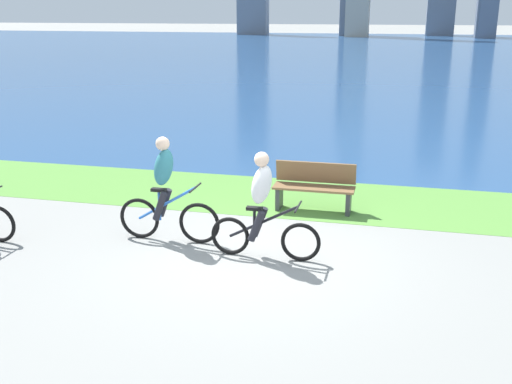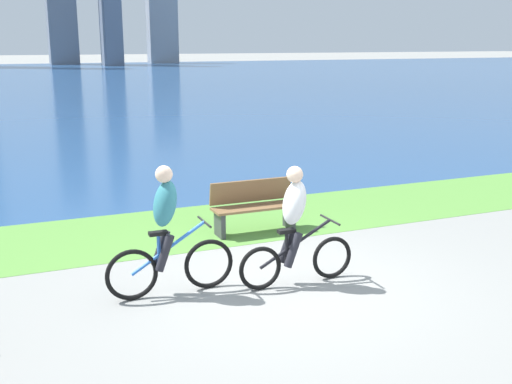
# 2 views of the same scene
# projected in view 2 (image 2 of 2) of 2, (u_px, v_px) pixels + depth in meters

# --- Properties ---
(ground_plane) EXTENTS (300.00, 300.00, 0.00)m
(ground_plane) POSITION_uv_depth(u_px,v_px,m) (286.00, 285.00, 8.44)
(ground_plane) COLOR gray
(grass_strip_bayside) EXTENTS (120.00, 2.66, 0.01)m
(grass_strip_bayside) POSITION_uv_depth(u_px,v_px,m) (211.00, 224.00, 11.22)
(grass_strip_bayside) COLOR #59933D
(grass_strip_bayside) RESTS_ON ground
(bay_water_surface) EXTENTS (300.00, 85.70, 0.00)m
(bay_water_surface) POSITION_uv_depth(u_px,v_px,m) (36.00, 81.00, 50.75)
(bay_water_surface) COLOR navy
(bay_water_surface) RESTS_ON ground
(cyclist_lead) EXTENTS (1.69, 0.52, 1.64)m
(cyclist_lead) POSITION_uv_depth(u_px,v_px,m) (295.00, 226.00, 8.28)
(cyclist_lead) COLOR black
(cyclist_lead) RESTS_ON ground
(cyclist_trailing) EXTENTS (1.71, 0.52, 1.72)m
(cyclist_trailing) POSITION_uv_depth(u_px,v_px,m) (167.00, 232.00, 7.94)
(cyclist_trailing) COLOR black
(cyclist_trailing) RESTS_ON ground
(bench_near_path) EXTENTS (1.50, 0.47, 0.90)m
(bench_near_path) POSITION_uv_depth(u_px,v_px,m) (254.00, 206.00, 10.71)
(bench_near_path) COLOR brown
(bench_near_path) RESTS_ON ground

